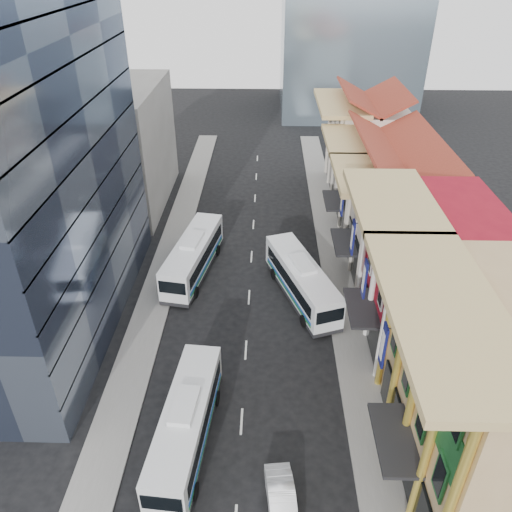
{
  "coord_description": "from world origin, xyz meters",
  "views": [
    {
      "loc": [
        1.52,
        -14.6,
        27.28
      ],
      "look_at": [
        0.62,
        22.55,
        4.1
      ],
      "focal_mm": 35.0,
      "sensor_mm": 36.0,
      "label": 1
    }
  ],
  "objects_px": {
    "shophouse_tan": "(489,397)",
    "bus_left_near": "(186,423)",
    "sedan_right": "(282,500)",
    "office_tower": "(7,149)",
    "bus_right": "(302,280)",
    "bus_left_far": "(193,255)"
  },
  "relations": [
    {
      "from": "shophouse_tan",
      "to": "office_tower",
      "type": "distance_m",
      "value": 35.19
    },
    {
      "from": "bus_left_near",
      "to": "sedan_right",
      "type": "height_order",
      "value": "bus_left_near"
    },
    {
      "from": "bus_left_near",
      "to": "bus_left_far",
      "type": "distance_m",
      "value": 19.8
    },
    {
      "from": "bus_right",
      "to": "office_tower",
      "type": "bearing_deg",
      "value": 168.83
    },
    {
      "from": "shophouse_tan",
      "to": "office_tower",
      "type": "relative_size",
      "value": 0.47
    },
    {
      "from": "bus_left_near",
      "to": "shophouse_tan",
      "type": "bearing_deg",
      "value": 0.81
    },
    {
      "from": "office_tower",
      "to": "bus_right",
      "type": "relative_size",
      "value": 2.53
    },
    {
      "from": "bus_left_near",
      "to": "bus_left_far",
      "type": "bearing_deg",
      "value": 101.3
    },
    {
      "from": "bus_left_near",
      "to": "sedan_right",
      "type": "xyz_separation_m",
      "value": [
        5.94,
        -4.33,
        -1.07
      ]
    },
    {
      "from": "bus_left_far",
      "to": "office_tower",
      "type": "bearing_deg",
      "value": -138.62
    },
    {
      "from": "shophouse_tan",
      "to": "bus_left_near",
      "type": "height_order",
      "value": "shophouse_tan"
    },
    {
      "from": "bus_left_far",
      "to": "sedan_right",
      "type": "height_order",
      "value": "bus_left_far"
    },
    {
      "from": "shophouse_tan",
      "to": "bus_right",
      "type": "relative_size",
      "value": 1.18
    },
    {
      "from": "sedan_right",
      "to": "bus_left_near",
      "type": "bearing_deg",
      "value": 136.94
    },
    {
      "from": "shophouse_tan",
      "to": "bus_left_near",
      "type": "distance_m",
      "value": 17.92
    },
    {
      "from": "bus_left_near",
      "to": "bus_right",
      "type": "xyz_separation_m",
      "value": [
        8.08,
        15.86,
        0.1
      ]
    },
    {
      "from": "bus_left_far",
      "to": "bus_right",
      "type": "height_order",
      "value": "bus_left_far"
    },
    {
      "from": "shophouse_tan",
      "to": "sedan_right",
      "type": "height_order",
      "value": "shophouse_tan"
    },
    {
      "from": "office_tower",
      "to": "bus_left_far",
      "type": "distance_m",
      "value": 18.77
    },
    {
      "from": "bus_left_far",
      "to": "sedan_right",
      "type": "bearing_deg",
      "value": -61.36
    },
    {
      "from": "bus_left_far",
      "to": "bus_left_near",
      "type": "bearing_deg",
      "value": -73.76
    },
    {
      "from": "shophouse_tan",
      "to": "sedan_right",
      "type": "xyz_separation_m",
      "value": [
        -11.43,
        -3.02,
        -5.27
      ]
    }
  ]
}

